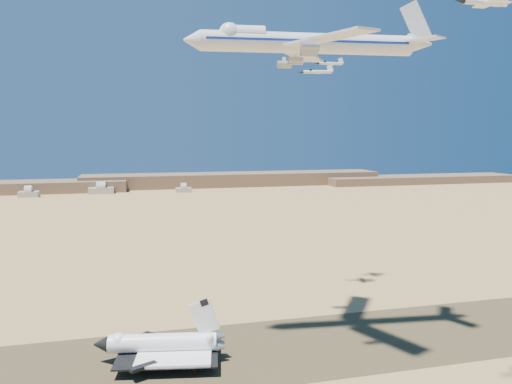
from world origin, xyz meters
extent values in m
plane|color=tan|center=(0.00, 0.00, 0.00)|extent=(1200.00, 1200.00, 0.00)
cube|color=brown|center=(0.00, 0.00, 0.03)|extent=(600.00, 50.00, 0.06)
cube|color=#7E6346|center=(120.00, 540.00, 9.00)|extent=(420.00, 60.00, 18.00)
cube|color=#7E6346|center=(400.00, 510.00, 5.50)|extent=(300.00, 60.00, 11.00)
cube|color=#ABA698|center=(-140.00, 470.00, 3.25)|extent=(22.00, 14.00, 6.50)
cube|color=#ABA698|center=(-60.00, 485.00, 3.75)|extent=(30.00, 15.00, 7.50)
cube|color=#ABA698|center=(40.00, 475.00, 2.75)|extent=(19.00, 12.50, 5.50)
cylinder|color=white|center=(-18.63, 0.01, 6.22)|extent=(33.68, 11.69, 5.81)
cone|color=black|center=(-37.19, 3.41, 6.22)|extent=(5.58, 6.27, 5.52)
sphere|color=white|center=(-31.89, 2.44, 7.05)|extent=(5.39, 5.39, 5.39)
cube|color=white|center=(-14.55, -0.74, 3.84)|extent=(26.92, 28.59, 0.93)
cube|color=black|center=(-16.59, -0.37, 3.37)|extent=(35.08, 30.08, 0.52)
cube|color=white|center=(-5.37, -2.42, 14.31)|extent=(9.59, 2.45, 11.94)
cylinder|color=gray|center=(-31.89, 2.44, 1.66)|extent=(0.37, 0.37, 3.32)
cylinder|color=black|center=(-31.89, 2.44, 0.57)|extent=(1.21, 0.66, 1.14)
cylinder|color=gray|center=(-13.44, -6.21, 1.66)|extent=(0.37, 0.37, 3.32)
cylinder|color=black|center=(-13.44, -6.21, 0.57)|extent=(1.21, 0.66, 1.14)
cylinder|color=gray|center=(-11.57, 3.99, 1.66)|extent=(0.37, 0.37, 3.32)
cylinder|color=black|center=(-11.57, 3.99, 0.57)|extent=(1.21, 0.66, 1.14)
cylinder|color=silver|center=(29.10, -0.36, 100.49)|extent=(68.68, 13.56, 6.44)
cone|color=silver|center=(-7.41, 3.48, 100.49)|extent=(5.67, 6.93, 6.44)
sphere|color=silver|center=(4.10, 2.27, 102.81)|extent=(6.64, 6.64, 6.64)
cube|color=silver|center=(29.41, -16.57, 99.29)|extent=(19.69, 31.36, 0.70)
cube|color=silver|center=(32.78, 15.43, 99.29)|extent=(24.38, 30.07, 0.70)
cube|color=silver|center=(64.42, -10.65, 101.50)|extent=(9.55, 12.36, 0.50)
cube|color=silver|center=(65.79, 2.35, 101.50)|extent=(10.98, 12.20, 0.50)
cube|color=silver|center=(65.10, -4.15, 108.03)|extent=(11.48, 1.90, 14.38)
cylinder|color=gray|center=(26.15, -9.15, 96.27)|extent=(5.27, 3.13, 2.61)
cylinder|color=gray|center=(23.20, -17.94, 96.27)|extent=(5.27, 3.13, 2.61)
cylinder|color=gray|center=(28.05, 8.85, 96.27)|extent=(5.27, 3.13, 2.61)
cylinder|color=gray|center=(26.99, 18.06, 96.27)|extent=(5.27, 3.13, 2.61)
imported|color=#D4400C|center=(-11.24, -8.04, 0.94)|extent=(0.56, 0.72, 1.76)
imported|color=#D4400C|center=(-12.31, -5.49, 0.91)|extent=(0.54, 0.87, 1.71)
imported|color=#D4400C|center=(-9.91, -11.25, 0.84)|extent=(0.97, 0.99, 1.57)
cylinder|color=silver|center=(54.60, -50.16, 102.28)|extent=(11.40, 1.47, 1.33)
cone|color=black|center=(47.77, -50.07, 102.28)|extent=(2.48, 1.26, 1.23)
sphere|color=black|center=(51.75, -50.12, 102.75)|extent=(1.33, 1.33, 1.33)
cube|color=silver|center=(55.55, -50.17, 102.09)|extent=(3.42, 7.63, 0.24)
cube|color=silver|center=(59.34, -50.22, 102.28)|extent=(2.15, 4.77, 0.19)
cylinder|color=silver|center=(52.81, 51.50, 98.54)|extent=(12.20, 4.50, 1.43)
cone|color=black|center=(45.71, 53.37, 98.54)|extent=(2.90, 1.96, 1.33)
sphere|color=black|center=(49.85, 52.28, 99.05)|extent=(1.43, 1.43, 1.43)
cube|color=silver|center=(53.79, 51.24, 98.34)|extent=(5.53, 8.80, 0.26)
cube|color=silver|center=(57.74, 50.19, 98.54)|extent=(3.47, 5.50, 0.20)
cube|color=silver|center=(57.94, 50.14, 99.97)|extent=(3.05, 1.03, 3.45)
cylinder|color=silver|center=(61.73, 58.62, 103.36)|extent=(10.94, 2.18, 1.27)
cone|color=black|center=(55.23, 59.17, 103.36)|extent=(2.45, 1.37, 1.18)
sphere|color=black|center=(59.02, 58.85, 103.81)|extent=(1.27, 1.27, 1.27)
cube|color=silver|center=(62.63, 58.54, 103.18)|extent=(3.77, 7.49, 0.23)
cube|color=silver|center=(66.24, 58.23, 103.36)|extent=(2.37, 4.68, 0.18)
cube|color=silver|center=(66.42, 58.22, 104.63)|extent=(2.75, 0.46, 3.06)
camera|label=1|loc=(-27.58, -153.75, 71.39)|focal=35.00mm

